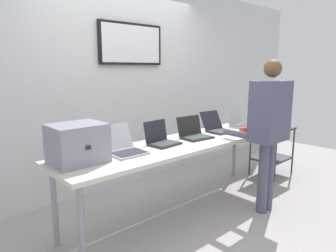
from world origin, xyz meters
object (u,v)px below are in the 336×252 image
at_px(equipment_box, 78,143).
at_px(laptop_station_1, 161,139).
at_px(coffee_mug, 243,131).
at_px(laptop_station_0, 124,147).
at_px(laptop_station_3, 218,127).
at_px(person, 269,122).
at_px(storage_cart, 272,143).
at_px(laptop_station_4, 240,122).
at_px(laptop_station_2, 194,133).
at_px(workbench, 182,147).

distance_m(equipment_box, laptop_station_1, 0.93).
bearing_deg(coffee_mug, laptop_station_0, 167.58).
relative_size(laptop_station_3, person, 0.24).
height_order(person, storage_cart, person).
bearing_deg(person, laptop_station_4, 53.70).
bearing_deg(laptop_station_2, coffee_mug, -30.54).
xyz_separation_m(laptop_station_3, coffee_mug, (0.05, -0.34, -0.01)).
distance_m(workbench, equipment_box, 1.18).
distance_m(laptop_station_4, person, 0.87).
distance_m(equipment_box, storage_cart, 3.01).
bearing_deg(laptop_station_3, laptop_station_0, -179.34).
bearing_deg(laptop_station_4, workbench, -176.49).
relative_size(laptop_station_2, storage_cart, 0.51).
bearing_deg(laptop_station_2, laptop_station_0, 178.95).
distance_m(laptop_station_0, storage_cart, 2.55).
bearing_deg(coffee_mug, workbench, 161.82).
bearing_deg(equipment_box, laptop_station_3, 0.14).
bearing_deg(laptop_station_3, laptop_station_2, -175.91).
height_order(laptop_station_1, coffee_mug, laptop_station_1).
distance_m(workbench, laptop_station_3, 0.73).
bearing_deg(person, coffee_mug, 75.72).
bearing_deg(person, laptop_station_0, 153.19).
distance_m(laptop_station_0, laptop_station_4, 1.88).
bearing_deg(person, storage_cart, 25.76).
bearing_deg(equipment_box, workbench, -4.20).
relative_size(laptop_station_0, coffee_mug, 4.03).
bearing_deg(workbench, laptop_station_0, 174.07).
height_order(equipment_box, laptop_station_1, equipment_box).
bearing_deg(laptop_station_0, laptop_station_4, -0.04).
relative_size(laptop_station_1, laptop_station_4, 0.94).
distance_m(workbench, coffee_mug, 0.81).
bearing_deg(laptop_station_1, person, -37.98).
distance_m(equipment_box, laptop_station_3, 1.87).
distance_m(laptop_station_1, laptop_station_3, 0.94).
xyz_separation_m(laptop_station_0, coffee_mug, (1.47, -0.32, -0.01)).
distance_m(laptop_station_1, person, 1.15).
bearing_deg(storage_cart, laptop_station_4, 167.29).
bearing_deg(laptop_station_2, person, -57.93).
bearing_deg(laptop_station_4, storage_cart, -12.71).
xyz_separation_m(laptop_station_2, laptop_station_3, (0.47, 0.03, 0.00)).
bearing_deg(laptop_station_0, equipment_box, 178.52).
distance_m(laptop_station_3, storage_cart, 1.17).
distance_m(workbench, laptop_station_4, 1.18).
relative_size(laptop_station_3, coffee_mug, 4.24).
height_order(workbench, storage_cart, workbench).
relative_size(workbench, laptop_station_1, 8.67).
bearing_deg(laptop_station_0, laptop_station_3, 0.66).
xyz_separation_m(laptop_station_3, laptop_station_4, (0.46, -0.02, 0.01)).
height_order(workbench, coffee_mug, coffee_mug).
relative_size(laptop_station_1, coffee_mug, 3.45).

